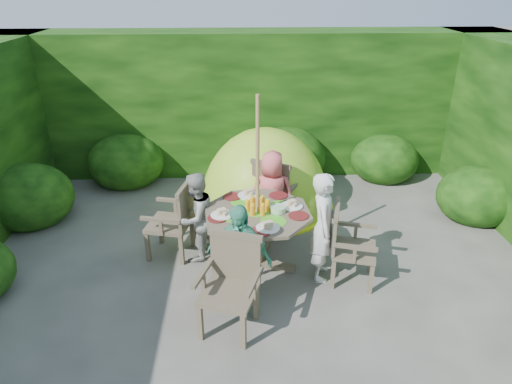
{
  "coord_description": "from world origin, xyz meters",
  "views": [
    {
      "loc": [
        -0.25,
        -4.19,
        3.35
      ],
      "look_at": [
        -0.01,
        1.05,
        0.85
      ],
      "focal_mm": 32.0,
      "sensor_mm": 36.0,
      "label": 1
    }
  ],
  "objects_px": {
    "patio_table": "(258,220)",
    "garden_chair_left": "(175,219)",
    "parasol_pole": "(258,187)",
    "dome_tent": "(265,204)",
    "garden_chair_back": "(275,192)",
    "garden_chair_front": "(231,283)",
    "garden_chair_right": "(348,244)",
    "child_left": "(196,217)",
    "child_front": "(239,258)",
    "child_back": "(272,195)",
    "child_right": "(323,227)"
  },
  "relations": [
    {
      "from": "child_left",
      "to": "child_back",
      "type": "relative_size",
      "value": 0.94
    },
    {
      "from": "garden_chair_back",
      "to": "dome_tent",
      "type": "xyz_separation_m",
      "value": [
        -0.1,
        0.68,
        -0.54
      ]
    },
    {
      "from": "child_right",
      "to": "child_front",
      "type": "relative_size",
      "value": 1.08
    },
    {
      "from": "garden_chair_back",
      "to": "garden_chair_front",
      "type": "distance_m",
      "value": 2.19
    },
    {
      "from": "child_back",
      "to": "child_front",
      "type": "distance_m",
      "value": 1.6
    },
    {
      "from": "dome_tent",
      "to": "parasol_pole",
      "type": "bearing_deg",
      "value": -89.54
    },
    {
      "from": "patio_table",
      "to": "child_right",
      "type": "distance_m",
      "value": 0.8
    },
    {
      "from": "child_left",
      "to": "patio_table",
      "type": "bearing_deg",
      "value": 108.99
    },
    {
      "from": "child_front",
      "to": "child_back",
      "type": "bearing_deg",
      "value": 95.24
    },
    {
      "from": "child_right",
      "to": "child_front",
      "type": "height_order",
      "value": "child_right"
    },
    {
      "from": "child_back",
      "to": "patio_table",
      "type": "bearing_deg",
      "value": 76.78
    },
    {
      "from": "garden_chair_front",
      "to": "child_right",
      "type": "xyz_separation_m",
      "value": [
        1.08,
        0.81,
        0.16
      ]
    },
    {
      "from": "garden_chair_back",
      "to": "dome_tent",
      "type": "distance_m",
      "value": 0.87
    },
    {
      "from": "garden_chair_back",
      "to": "child_front",
      "type": "height_order",
      "value": "child_front"
    },
    {
      "from": "garden_chair_front",
      "to": "child_left",
      "type": "xyz_separation_m",
      "value": [
        -0.45,
        1.28,
        0.07
      ]
    },
    {
      "from": "parasol_pole",
      "to": "child_left",
      "type": "relative_size",
      "value": 1.86
    },
    {
      "from": "garden_chair_front",
      "to": "child_front",
      "type": "bearing_deg",
      "value": 92.02
    },
    {
      "from": "child_front",
      "to": "garden_chair_right",
      "type": "bearing_deg",
      "value": 41.25
    },
    {
      "from": "patio_table",
      "to": "child_back",
      "type": "height_order",
      "value": "child_back"
    },
    {
      "from": "child_left",
      "to": "dome_tent",
      "type": "xyz_separation_m",
      "value": [
        0.97,
        1.5,
        -0.59
      ]
    },
    {
      "from": "child_back",
      "to": "dome_tent",
      "type": "relative_size",
      "value": 0.5
    },
    {
      "from": "patio_table",
      "to": "garden_chair_front",
      "type": "bearing_deg",
      "value": -107.19
    },
    {
      "from": "patio_table",
      "to": "garden_chair_left",
      "type": "xyz_separation_m",
      "value": [
        -1.05,
        0.33,
        -0.14
      ]
    },
    {
      "from": "parasol_pole",
      "to": "dome_tent",
      "type": "relative_size",
      "value": 0.88
    },
    {
      "from": "parasol_pole",
      "to": "garden_chair_back",
      "type": "relative_size",
      "value": 2.18
    },
    {
      "from": "parasol_pole",
      "to": "garden_chair_back",
      "type": "height_order",
      "value": "parasol_pole"
    },
    {
      "from": "child_right",
      "to": "garden_chair_back",
      "type": "bearing_deg",
      "value": 28.97
    },
    {
      "from": "child_left",
      "to": "dome_tent",
      "type": "height_order",
      "value": "dome_tent"
    },
    {
      "from": "patio_table",
      "to": "child_left",
      "type": "bearing_deg",
      "value": 163.0
    },
    {
      "from": "garden_chair_back",
      "to": "child_left",
      "type": "distance_m",
      "value": 1.34
    },
    {
      "from": "garden_chair_back",
      "to": "child_left",
      "type": "relative_size",
      "value": 0.86
    },
    {
      "from": "garden_chair_back",
      "to": "child_left",
      "type": "bearing_deg",
      "value": 66.09
    },
    {
      "from": "child_right",
      "to": "garden_chair_right",
      "type": "bearing_deg",
      "value": -98.4
    },
    {
      "from": "parasol_pole",
      "to": "child_right",
      "type": "relative_size",
      "value": 1.61
    },
    {
      "from": "parasol_pole",
      "to": "child_back",
      "type": "distance_m",
      "value": 0.93
    },
    {
      "from": "child_front",
      "to": "garden_chair_back",
      "type": "bearing_deg",
      "value": 95.79
    },
    {
      "from": "garden_chair_right",
      "to": "child_left",
      "type": "xyz_separation_m",
      "value": [
        -1.81,
        0.56,
        0.09
      ]
    },
    {
      "from": "patio_table",
      "to": "garden_chair_right",
      "type": "xyz_separation_m",
      "value": [
        1.04,
        -0.32,
        -0.16
      ]
    },
    {
      "from": "patio_table",
      "to": "garden_chair_left",
      "type": "relative_size",
      "value": 1.72
    },
    {
      "from": "child_front",
      "to": "garden_chair_front",
      "type": "bearing_deg",
      "value": -84.3
    },
    {
      "from": "parasol_pole",
      "to": "garden_chair_front",
      "type": "distance_m",
      "value": 1.24
    },
    {
      "from": "garden_chair_back",
      "to": "child_front",
      "type": "xyz_separation_m",
      "value": [
        -0.54,
        -1.81,
        0.09
      ]
    },
    {
      "from": "parasol_pole",
      "to": "child_right",
      "type": "bearing_deg",
      "value": -17.07
    },
    {
      "from": "garden_chair_right",
      "to": "garden_chair_front",
      "type": "xyz_separation_m",
      "value": [
        -1.37,
        -0.72,
        0.02
      ]
    },
    {
      "from": "garden_chair_left",
      "to": "dome_tent",
      "type": "bearing_deg",
      "value": 151.23
    },
    {
      "from": "garden_chair_back",
      "to": "garden_chair_front",
      "type": "height_order",
      "value": "garden_chair_back"
    },
    {
      "from": "garden_chair_left",
      "to": "child_left",
      "type": "height_order",
      "value": "child_left"
    },
    {
      "from": "garden_chair_left",
      "to": "garden_chair_front",
      "type": "height_order",
      "value": "garden_chair_front"
    },
    {
      "from": "parasol_pole",
      "to": "child_front",
      "type": "height_order",
      "value": "parasol_pole"
    },
    {
      "from": "patio_table",
      "to": "garden_chair_front",
      "type": "height_order",
      "value": "garden_chair_front"
    }
  ]
}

